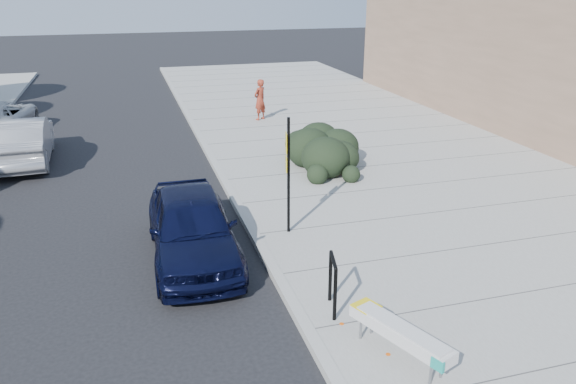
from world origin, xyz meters
name	(u,v)px	position (x,y,z in m)	size (l,w,h in m)	color
ground	(278,281)	(0.00, 0.00, 0.00)	(120.00, 120.00, 0.00)	black
sidewalk_near	(409,175)	(5.60, 5.00, 0.07)	(11.20, 50.00, 0.15)	gray
curb_near	(231,193)	(0.00, 5.00, 0.08)	(0.22, 50.00, 0.17)	#9E9E99
bench	(400,333)	(1.13, -3.10, 0.60)	(1.05, 1.92, 0.57)	gray
bike_rack	(333,279)	(0.60, -1.52, 0.77)	(0.21, 0.69, 1.03)	black
sign_post	(288,169)	(0.78, 1.95, 1.71)	(0.14, 0.31, 2.76)	black
hedge	(326,145)	(3.39, 6.52, 0.82)	(1.80, 3.60, 1.35)	black
sedan_navy	(192,226)	(-1.50, 1.49, 0.76)	(1.80, 4.47, 1.52)	black
wagon_silver	(23,140)	(-6.00, 10.03, 0.76)	(1.62, 4.63, 1.53)	#9FA0A4
pedestrian	(260,100)	(2.86, 13.24, 1.01)	(0.62, 0.41, 1.71)	maroon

